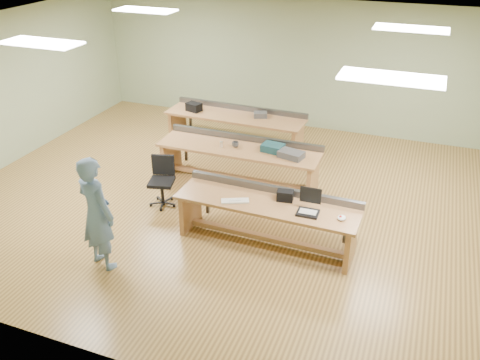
{
  "coord_description": "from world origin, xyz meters",
  "views": [
    {
      "loc": [
        2.9,
        -7.49,
        4.67
      ],
      "look_at": [
        0.28,
        -0.6,
        0.77
      ],
      "focal_mm": 38.0,
      "sensor_mm": 36.0,
      "label": 1
    }
  ],
  "objects_px": {
    "workbench_front": "(267,212)",
    "parts_bin_grey": "(291,154)",
    "task_chair": "(163,187)",
    "workbench_back": "(236,123)",
    "camera_bag": "(285,196)",
    "mug": "(235,144)",
    "workbench_mid": "(239,156)",
    "laptop_base": "(308,213)",
    "person": "(97,213)",
    "drinks_can": "(221,144)",
    "parts_bin_teal": "(273,148)"
  },
  "relations": [
    {
      "from": "workbench_front",
      "to": "laptop_base",
      "type": "bearing_deg",
      "value": -11.19
    },
    {
      "from": "workbench_mid",
      "to": "parts_bin_teal",
      "type": "distance_m",
      "value": 0.69
    },
    {
      "from": "workbench_mid",
      "to": "mug",
      "type": "relative_size",
      "value": 23.84
    },
    {
      "from": "workbench_front",
      "to": "workbench_back",
      "type": "bearing_deg",
      "value": 119.93
    },
    {
      "from": "workbench_back",
      "to": "person",
      "type": "height_order",
      "value": "person"
    },
    {
      "from": "workbench_mid",
      "to": "camera_bag",
      "type": "height_order",
      "value": "camera_bag"
    },
    {
      "from": "parts_bin_grey",
      "to": "mug",
      "type": "bearing_deg",
      "value": 176.05
    },
    {
      "from": "laptop_base",
      "to": "parts_bin_teal",
      "type": "distance_m",
      "value": 2.25
    },
    {
      "from": "laptop_base",
      "to": "mug",
      "type": "xyz_separation_m",
      "value": [
        -1.87,
        1.86,
        0.03
      ]
    },
    {
      "from": "workbench_back",
      "to": "laptop_base",
      "type": "distance_m",
      "value": 4.26
    },
    {
      "from": "mug",
      "to": "task_chair",
      "type": "bearing_deg",
      "value": -126.61
    },
    {
      "from": "parts_bin_grey",
      "to": "mug",
      "type": "distance_m",
      "value": 1.11
    },
    {
      "from": "person",
      "to": "parts_bin_grey",
      "type": "distance_m",
      "value": 3.65
    },
    {
      "from": "workbench_front",
      "to": "task_chair",
      "type": "distance_m",
      "value": 2.18
    },
    {
      "from": "task_chair",
      "to": "parts_bin_grey",
      "type": "bearing_deg",
      "value": 14.85
    },
    {
      "from": "workbench_back",
      "to": "mug",
      "type": "distance_m",
      "value": 1.73
    },
    {
      "from": "workbench_back",
      "to": "drinks_can",
      "type": "height_order",
      "value": "same"
    },
    {
      "from": "workbench_back",
      "to": "laptop_base",
      "type": "bearing_deg",
      "value": -53.3
    },
    {
      "from": "drinks_can",
      "to": "workbench_front",
      "type": "bearing_deg",
      "value": -48.16
    },
    {
      "from": "workbench_back",
      "to": "person",
      "type": "relative_size",
      "value": 1.75
    },
    {
      "from": "workbench_mid",
      "to": "workbench_back",
      "type": "height_order",
      "value": "same"
    },
    {
      "from": "workbench_back",
      "to": "drinks_can",
      "type": "bearing_deg",
      "value": -76.68
    },
    {
      "from": "workbench_mid",
      "to": "parts_bin_grey",
      "type": "distance_m",
      "value": 1.07
    },
    {
      "from": "workbench_front",
      "to": "parts_bin_grey",
      "type": "relative_size",
      "value": 6.51
    },
    {
      "from": "parts_bin_grey",
      "to": "parts_bin_teal",
      "type": "bearing_deg",
      "value": 159.86
    },
    {
      "from": "laptop_base",
      "to": "workbench_back",
      "type": "bearing_deg",
      "value": 123.99
    },
    {
      "from": "parts_bin_grey",
      "to": "mug",
      "type": "relative_size",
      "value": 3.38
    },
    {
      "from": "workbench_mid",
      "to": "laptop_base",
      "type": "xyz_separation_m",
      "value": [
        1.8,
        -1.89,
        0.21
      ]
    },
    {
      "from": "workbench_mid",
      "to": "task_chair",
      "type": "xyz_separation_m",
      "value": [
        -0.98,
        -1.26,
        -0.23
      ]
    },
    {
      "from": "camera_bag",
      "to": "workbench_mid",
      "type": "bearing_deg",
      "value": 122.17
    },
    {
      "from": "workbench_mid",
      "to": "person",
      "type": "relative_size",
      "value": 1.76
    },
    {
      "from": "parts_bin_teal",
      "to": "drinks_can",
      "type": "xyz_separation_m",
      "value": [
        -0.96,
        -0.17,
        -0.01
      ]
    },
    {
      "from": "task_chair",
      "to": "workbench_back",
      "type": "bearing_deg",
      "value": 69.13
    },
    {
      "from": "parts_bin_grey",
      "to": "drinks_can",
      "type": "distance_m",
      "value": 1.36
    },
    {
      "from": "laptop_base",
      "to": "drinks_can",
      "type": "distance_m",
      "value": 2.75
    },
    {
      "from": "laptop_base",
      "to": "drinks_can",
      "type": "xyz_separation_m",
      "value": [
        -2.11,
        1.76,
        0.04
      ]
    },
    {
      "from": "laptop_base",
      "to": "camera_bag",
      "type": "distance_m",
      "value": 0.51
    },
    {
      "from": "parts_bin_grey",
      "to": "laptop_base",
      "type": "bearing_deg",
      "value": -67.0
    },
    {
      "from": "camera_bag",
      "to": "drinks_can",
      "type": "xyz_separation_m",
      "value": [
        -1.69,
        1.5,
        -0.03
      ]
    },
    {
      "from": "laptop_base",
      "to": "drinks_can",
      "type": "height_order",
      "value": "drinks_can"
    },
    {
      "from": "workbench_back",
      "to": "task_chair",
      "type": "height_order",
      "value": "task_chair"
    },
    {
      "from": "camera_bag",
      "to": "drinks_can",
      "type": "height_order",
      "value": "camera_bag"
    },
    {
      "from": "task_chair",
      "to": "mug",
      "type": "height_order",
      "value": "task_chair"
    },
    {
      "from": "parts_bin_grey",
      "to": "task_chair",
      "type": "bearing_deg",
      "value": -150.32
    },
    {
      "from": "person",
      "to": "task_chair",
      "type": "distance_m",
      "value": 1.97
    },
    {
      "from": "laptop_base",
      "to": "mug",
      "type": "height_order",
      "value": "mug"
    },
    {
      "from": "workbench_front",
      "to": "laptop_base",
      "type": "relative_size",
      "value": 9.02
    },
    {
      "from": "camera_bag",
      "to": "parts_bin_grey",
      "type": "bearing_deg",
      "value": 94.39
    },
    {
      "from": "laptop_base",
      "to": "task_chair",
      "type": "bearing_deg",
      "value": 165.53
    },
    {
      "from": "laptop_base",
      "to": "mug",
      "type": "relative_size",
      "value": 2.44
    }
  ]
}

